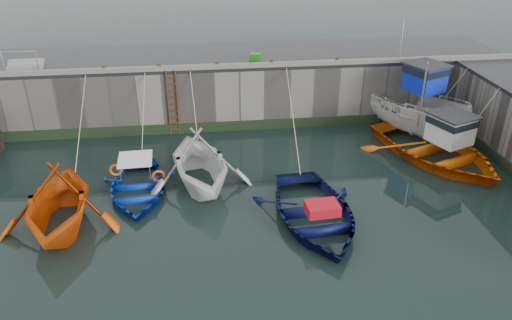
{
  "coord_description": "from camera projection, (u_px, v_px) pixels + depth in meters",
  "views": [
    {
      "loc": [
        -0.73,
        -12.72,
        10.16
      ],
      "look_at": [
        1.33,
        4.38,
        1.2
      ],
      "focal_mm": 35.0,
      "sensor_mm": 36.0,
      "label": 1
    }
  ],
  "objects": [
    {
      "name": "bollard_e",
      "position": [
        337.0,
        61.0,
        24.11
      ],
      "size": [
        0.18,
        0.18,
        0.28
      ],
      "primitive_type": "cylinder",
      "color": "#3F1E0F",
      "rests_on": "road_back"
    },
    {
      "name": "quay_back",
      "position": [
        213.0,
        86.0,
        26.29
      ],
      "size": [
        30.0,
        5.0,
        3.0
      ],
      "primitive_type": "cube",
      "color": "slate",
      "rests_on": "ground"
    },
    {
      "name": "railing",
      "position": [
        26.0,
        64.0,
        23.4
      ],
      "size": [
        1.6,
        1.05,
        1.0
      ],
      "color": "#A5A8AD",
      "rests_on": "road_back"
    },
    {
      "name": "bollard_b",
      "position": [
        159.0,
        67.0,
        23.21
      ],
      "size": [
        0.18,
        0.18,
        0.28
      ],
      "primitive_type": "cylinder",
      "color": "#3F1E0F",
      "rests_on": "road_back"
    },
    {
      "name": "bollard_d",
      "position": [
        272.0,
        63.0,
        23.77
      ],
      "size": [
        0.18,
        0.18,
        0.28
      ],
      "primitive_type": "cylinder",
      "color": "#3F1E0F",
      "rests_on": "road_back"
    },
    {
      "name": "boat_near_white",
      "position": [
        63.0,
        226.0,
        17.53
      ],
      "size": [
        4.65,
        5.3,
        2.66
      ],
      "primitive_type": "imported",
      "rotation": [
        0.0,
        0.0,
        0.06
      ],
      "color": "#D7500B",
      "rests_on": "ground"
    },
    {
      "name": "boat_near_blacktrim_rope",
      "position": [
        199.0,
        144.0,
        23.51
      ],
      "size": [
        0.04,
        3.72,
        3.1
      ],
      "primitive_type": null,
      "color": "tan",
      "rests_on": "ground"
    },
    {
      "name": "road_back",
      "position": [
        211.0,
        57.0,
        25.56
      ],
      "size": [
        30.0,
        5.0,
        0.16
      ],
      "primitive_type": "cube",
      "color": "black",
      "rests_on": "quay_back"
    },
    {
      "name": "ground",
      "position": [
        231.0,
        258.0,
        15.97
      ],
      "size": [
        120.0,
        120.0,
        0.0
      ],
      "primitive_type": "plane",
      "color": "black",
      "rests_on": "ground"
    },
    {
      "name": "ladder",
      "position": [
        173.0,
        103.0,
        23.76
      ],
      "size": [
        0.51,
        0.08,
        3.2
      ],
      "color": "#3F1E0F",
      "rests_on": "ground"
    },
    {
      "name": "boat_near_navy",
      "position": [
        314.0,
        221.0,
        17.85
      ],
      "size": [
        4.35,
        5.84,
        1.16
      ],
      "primitive_type": "imported",
      "rotation": [
        0.0,
        0.0,
        0.07
      ],
      "color": "#090E3D",
      "rests_on": "ground"
    },
    {
      "name": "boat_near_blue_rope",
      "position": [
        146.0,
        148.0,
        23.1
      ],
      "size": [
        0.04,
        3.99,
        3.1
      ],
      "primitive_type": null,
      "color": "tan",
      "rests_on": "ground"
    },
    {
      "name": "boat_near_navy_rope",
      "position": [
        287.0,
        154.0,
        22.58
      ],
      "size": [
        0.04,
        6.3,
        3.1
      ],
      "primitive_type": null,
      "color": "tan",
      "rests_on": "ground"
    },
    {
      "name": "bollard_c",
      "position": [
        217.0,
        65.0,
        23.5
      ],
      "size": [
        0.18,
        0.18,
        0.28
      ],
      "primitive_type": "cylinder",
      "color": "#3F1E0F",
      "rests_on": "road_back"
    },
    {
      "name": "boat_near_blacktrim",
      "position": [
        200.0,
        184.0,
        20.14
      ],
      "size": [
        5.26,
        5.8,
        2.66
      ],
      "primitive_type": "imported",
      "rotation": [
        0.0,
        0.0,
        0.2
      ],
      "color": "silver",
      "rests_on": "ground"
    },
    {
      "name": "boat_far_white",
      "position": [
        411.0,
        110.0,
        24.37
      ],
      "size": [
        4.98,
        7.24,
        5.62
      ],
      "rotation": [
        0.0,
        0.0,
        0.4
      ],
      "color": "silver",
      "rests_on": "ground"
    },
    {
      "name": "boat_near_blue",
      "position": [
        138.0,
        193.0,
        19.56
      ],
      "size": [
        3.47,
        4.71,
        0.95
      ],
      "primitive_type": "imported",
      "rotation": [
        0.0,
        0.0,
        0.05
      ],
      "color": "#0B31AE",
      "rests_on": "ground"
    },
    {
      "name": "kerb_back",
      "position": [
        213.0,
        66.0,
        23.41
      ],
      "size": [
        30.0,
        0.3,
        0.2
      ],
      "primitive_type": "cube",
      "color": "slate",
      "rests_on": "road_back"
    },
    {
      "name": "boat_far_orange",
      "position": [
        436.0,
        149.0,
        21.98
      ],
      "size": [
        6.91,
        7.98,
        4.38
      ],
      "rotation": [
        0.0,
        0.0,
        0.38
      ],
      "color": "orange",
      "rests_on": "ground"
    },
    {
      "name": "fish_crate",
      "position": [
        255.0,
        57.0,
        24.65
      ],
      "size": [
        0.66,
        0.59,
        0.33
      ],
      "primitive_type": "cube",
      "rotation": [
        0.0,
        0.0,
        -0.34
      ],
      "color": "#237C16",
      "rests_on": "road_back"
    },
    {
      "name": "algae_back",
      "position": [
        216.0,
        127.0,
        24.63
      ],
      "size": [
        30.0,
        0.08,
        0.5
      ],
      "primitive_type": "cube",
      "color": "black",
      "rests_on": "ground"
    },
    {
      "name": "boat_near_white_rope",
      "position": [
        88.0,
        161.0,
        21.95
      ],
      "size": [
        0.04,
        5.67,
        3.1
      ],
      "primitive_type": null,
      "color": "tan",
      "rests_on": "ground"
    },
    {
      "name": "bollard_a",
      "position": [
        104.0,
        69.0,
        22.95
      ],
      "size": [
        0.18,
        0.18,
        0.28
      ],
      "primitive_type": "cylinder",
      "color": "#3F1E0F",
      "rests_on": "road_back"
    }
  ]
}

